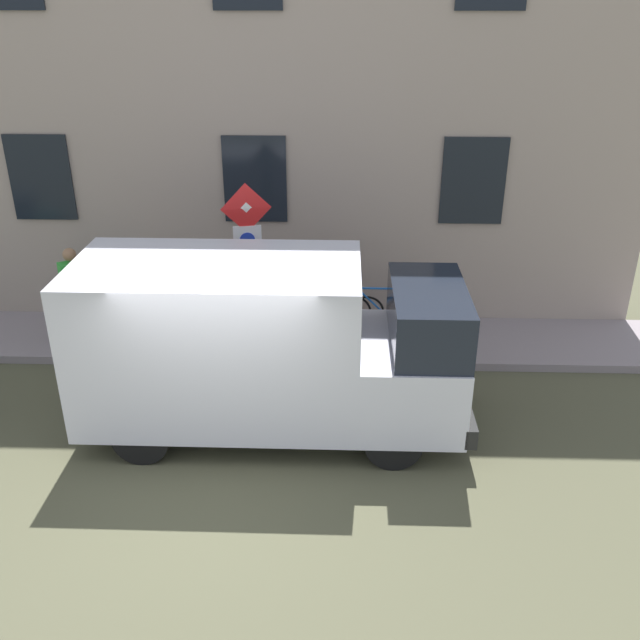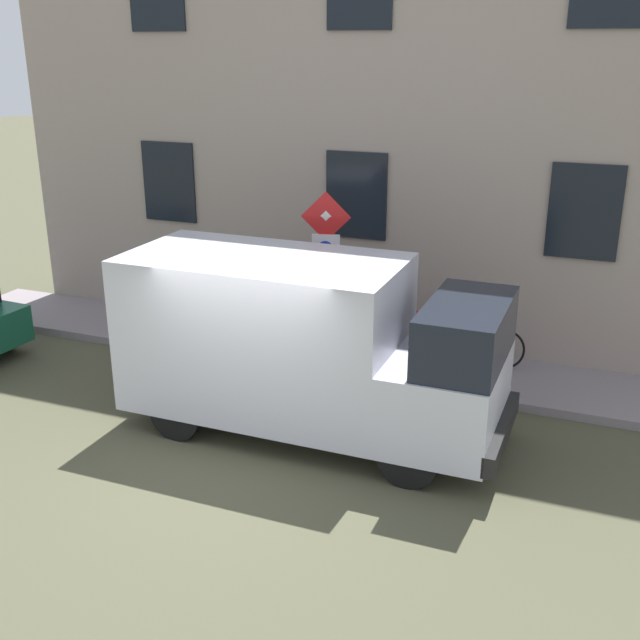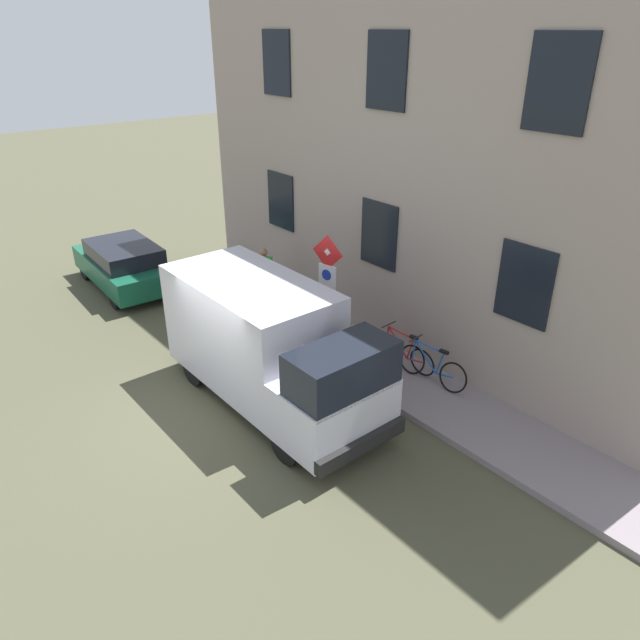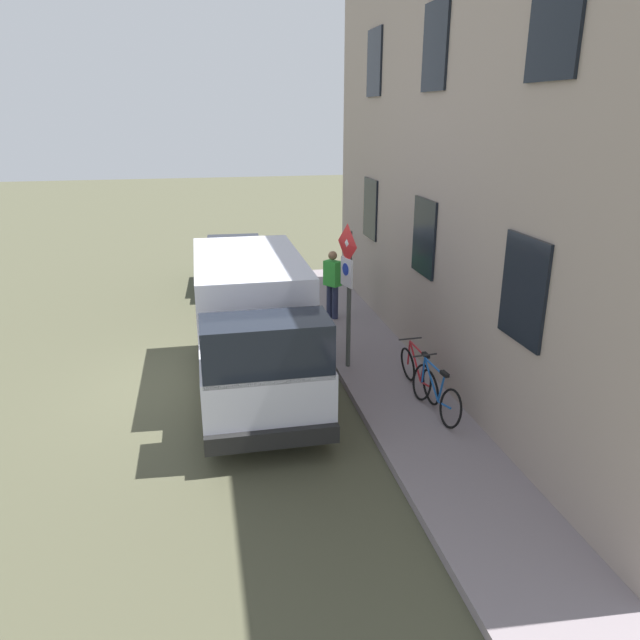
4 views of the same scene
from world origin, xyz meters
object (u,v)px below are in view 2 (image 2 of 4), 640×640
at_px(sign_post_stacked, 326,257).
at_px(delivery_van, 305,343).
at_px(pedestrian, 177,287).
at_px(bicycle_red, 424,337).
at_px(bicycle_blue, 472,344).

relative_size(sign_post_stacked, delivery_van, 0.53).
relative_size(delivery_van, pedestrian, 3.10).
height_order(sign_post_stacked, bicycle_red, sign_post_stacked).
distance_m(sign_post_stacked, delivery_van, 2.08).
xyz_separation_m(sign_post_stacked, bicycle_blue, (1.02, -2.22, -1.53)).
xyz_separation_m(bicycle_blue, pedestrian, (-0.63, 5.26, 0.56)).
distance_m(bicycle_blue, bicycle_red, 0.82).
distance_m(sign_post_stacked, bicycle_red, 2.31).
bearing_deg(bicycle_blue, delivery_van, 53.25).
distance_m(delivery_van, bicycle_blue, 3.54).
relative_size(sign_post_stacked, bicycle_red, 1.64).
bearing_deg(pedestrian, bicycle_blue, -118.56).
bearing_deg(pedestrian, sign_post_stacked, -132.78).
height_order(bicycle_blue, pedestrian, pedestrian).
xyz_separation_m(bicycle_blue, bicycle_red, (0.00, 0.82, 0.00)).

